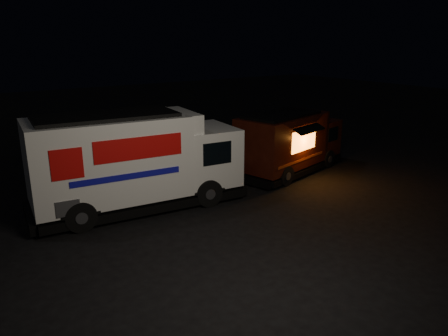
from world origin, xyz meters
The scene contains 3 objects.
ground centered at (0.00, 0.00, 0.00)m, with size 80.00×80.00×0.00m, color black.
white_truck centered at (-2.54, 3.17, 1.64)m, with size 7.22×2.46×3.27m, color white, non-canonical shape.
red_truck centered at (4.45, 3.26, 1.31)m, with size 5.62×2.07×2.61m, color #3A120A, non-canonical shape.
Camera 1 is at (-8.14, -9.95, 5.60)m, focal length 35.00 mm.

